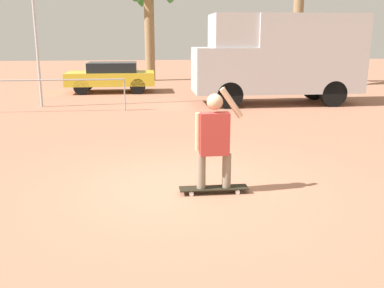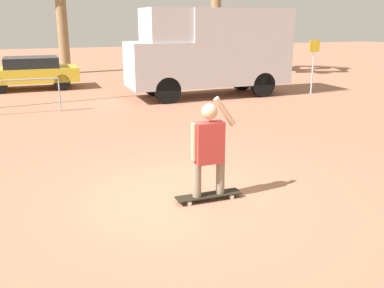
{
  "view_description": "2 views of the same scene",
  "coord_description": "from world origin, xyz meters",
  "px_view_note": "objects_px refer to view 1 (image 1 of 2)",
  "views": [
    {
      "loc": [
        -0.68,
        -6.6,
        2.41
      ],
      "look_at": [
        0.07,
        0.13,
        0.71
      ],
      "focal_mm": 40.0,
      "sensor_mm": 36.0,
      "label": 1
    },
    {
      "loc": [
        -2.12,
        -6.16,
        2.81
      ],
      "look_at": [
        0.4,
        0.58,
        0.7
      ],
      "focal_mm": 40.0,
      "sensor_mm": 36.0,
      "label": 2
    }
  ],
  "objects_px": {
    "skateboard": "(214,188)",
    "parked_car_yellow": "(111,76)",
    "camper_van": "(280,56)",
    "person_skateboarder": "(214,136)"
  },
  "relations": [
    {
      "from": "skateboard",
      "to": "parked_car_yellow",
      "type": "relative_size",
      "value": 0.28
    },
    {
      "from": "camper_van",
      "to": "parked_car_yellow",
      "type": "distance_m",
      "value": 7.67
    },
    {
      "from": "person_skateboarder",
      "to": "parked_car_yellow",
      "type": "distance_m",
      "value": 13.38
    },
    {
      "from": "skateboard",
      "to": "parked_car_yellow",
      "type": "xyz_separation_m",
      "value": [
        -2.51,
        13.14,
        0.64
      ]
    },
    {
      "from": "person_skateboarder",
      "to": "camper_van",
      "type": "relative_size",
      "value": 0.26
    },
    {
      "from": "person_skateboarder",
      "to": "camper_van",
      "type": "xyz_separation_m",
      "value": [
        3.86,
        9.0,
        0.81
      ]
    },
    {
      "from": "skateboard",
      "to": "camper_van",
      "type": "xyz_separation_m",
      "value": [
        3.86,
        9.0,
        1.67
      ]
    },
    {
      "from": "skateboard",
      "to": "camper_van",
      "type": "height_order",
      "value": "camper_van"
    },
    {
      "from": "person_skateboarder",
      "to": "camper_van",
      "type": "bearing_deg",
      "value": 66.79
    },
    {
      "from": "person_skateboarder",
      "to": "parked_car_yellow",
      "type": "xyz_separation_m",
      "value": [
        -2.51,
        13.14,
        -0.22
      ]
    }
  ]
}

